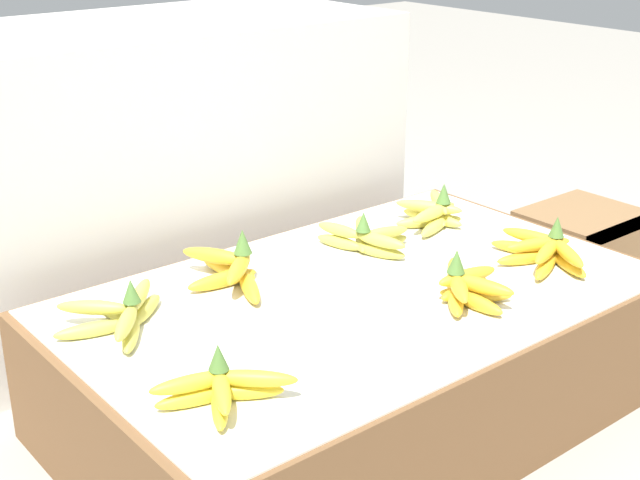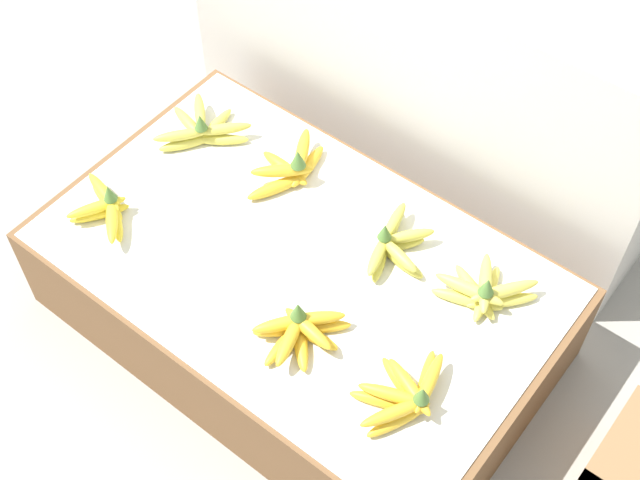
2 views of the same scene
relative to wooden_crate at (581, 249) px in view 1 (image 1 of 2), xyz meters
The scene contains 12 objects.
ground_plane 0.89m from the wooden_crate, behind, with size 10.00×10.00×0.00m, color gray.
display_platform 0.88m from the wooden_crate, behind, with size 1.15×0.71×0.27m.
back_vendor_table 1.18m from the wooden_crate, 146.28° to the left, with size 1.29×0.56×0.71m.
wooden_crate is the anchor object (origin of this frame).
banana_bunch_front_left 1.35m from the wooden_crate, 168.35° to the right, with size 0.20×0.14×0.10m.
banana_bunch_front_midright 0.82m from the wooden_crate, 161.51° to the right, with size 0.18×0.20×0.10m.
banana_bunch_front_right 0.58m from the wooden_crate, 154.31° to the right, with size 0.17×0.25×0.10m.
banana_bunch_middle_left 1.32m from the wooden_crate, behind, with size 0.23×0.22×0.10m.
banana_bunch_middle_midleft 1.07m from the wooden_crate, behind, with size 0.16×0.25×0.11m.
banana_bunch_middle_midright 0.75m from the wooden_crate, behind, with size 0.16×0.22×0.10m.
banana_bunch_middle_right 0.54m from the wooden_crate, behind, with size 0.21×0.16×0.10m.
foam_tray_white 1.22m from the wooden_crate, 148.12° to the left, with size 0.29×0.20×0.02m.
Camera 1 is at (-1.05, -1.17, 1.00)m, focal length 50.00 mm.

